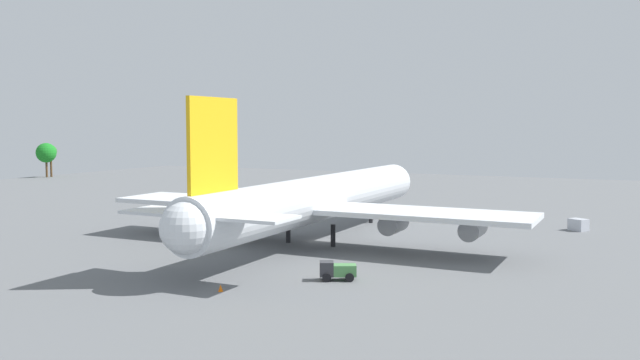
{
  "coord_description": "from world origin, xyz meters",
  "views": [
    {
      "loc": [
        -90.23,
        -43.61,
        17.49
      ],
      "look_at": [
        0.0,
        0.0,
        9.3
      ],
      "focal_mm": 37.51,
      "sensor_mm": 36.0,
      "label": 1
    }
  ],
  "objects_px": {
    "cargo_loader": "(337,270)",
    "safety_cone_tail": "(221,288)",
    "cargo_container_aft": "(578,225)",
    "safety_cone_nose": "(411,215)",
    "cargo_airplane": "(319,199)"
  },
  "relations": [
    {
      "from": "cargo_loader",
      "to": "safety_cone_tail",
      "type": "distance_m",
      "value": 13.48
    },
    {
      "from": "cargo_container_aft",
      "to": "safety_cone_nose",
      "type": "distance_m",
      "value": 30.97
    },
    {
      "from": "cargo_airplane",
      "to": "safety_cone_nose",
      "type": "relative_size",
      "value": 121.39
    },
    {
      "from": "cargo_loader",
      "to": "safety_cone_nose",
      "type": "relative_size",
      "value": 7.51
    },
    {
      "from": "cargo_container_aft",
      "to": "safety_cone_nose",
      "type": "xyz_separation_m",
      "value": [
        4.47,
        30.64,
        -0.69
      ]
    },
    {
      "from": "cargo_container_aft",
      "to": "safety_cone_nose",
      "type": "height_order",
      "value": "cargo_container_aft"
    },
    {
      "from": "cargo_airplane",
      "to": "cargo_container_aft",
      "type": "bearing_deg",
      "value": -50.63
    },
    {
      "from": "cargo_loader",
      "to": "safety_cone_tail",
      "type": "xyz_separation_m",
      "value": [
        -10.07,
        8.93,
        -0.77
      ]
    },
    {
      "from": "safety_cone_tail",
      "to": "safety_cone_nose",
      "type": "bearing_deg",
      "value": 0.19
    },
    {
      "from": "cargo_loader",
      "to": "cargo_container_aft",
      "type": "xyz_separation_m",
      "value": [
        50.25,
        -21.49,
        -0.16
      ]
    },
    {
      "from": "cargo_container_aft",
      "to": "safety_cone_tail",
      "type": "bearing_deg",
      "value": 153.24
    },
    {
      "from": "cargo_airplane",
      "to": "safety_cone_tail",
      "type": "height_order",
      "value": "cargo_airplane"
    },
    {
      "from": "safety_cone_nose",
      "to": "safety_cone_tail",
      "type": "height_order",
      "value": "safety_cone_tail"
    },
    {
      "from": "safety_cone_nose",
      "to": "cargo_loader",
      "type": "bearing_deg",
      "value": -170.51
    },
    {
      "from": "cargo_container_aft",
      "to": "safety_cone_tail",
      "type": "relative_size",
      "value": 4.55
    }
  ]
}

